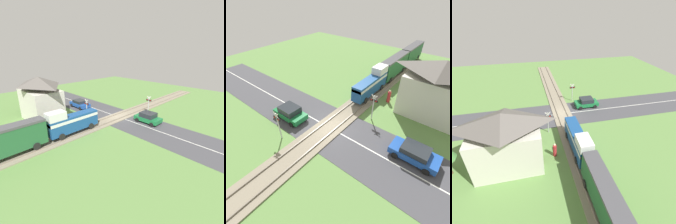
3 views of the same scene
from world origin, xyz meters
TOP-DOWN VIEW (x-y plane):
  - ground_plane at (0.00, 0.00)m, footprint 60.00×60.00m
  - road_surface at (0.00, 0.00)m, footprint 48.00×6.40m
  - track_bed at (0.00, 0.00)m, footprint 2.80×48.00m
  - train at (0.00, 15.67)m, footprint 1.58×21.50m
  - car_near_crossing at (-4.37, -1.44)m, footprint 3.69×2.01m
  - car_far_side at (8.16, 1.44)m, footprint 3.99×1.95m
  - crossing_signal_west_approach at (-2.66, -3.99)m, footprint 0.90×0.18m
  - crossing_signal_east_approach at (2.66, 3.99)m, footprint 0.90×0.18m
  - station_building at (7.27, 8.63)m, footprint 6.97×4.33m
  - pedestrian_by_station at (2.59, 8.29)m, footprint 0.41×0.41m
  - tree_by_station at (13.00, 8.45)m, footprint 1.99×1.99m

SIDE VIEW (x-z plane):
  - ground_plane at x=0.00m, z-range 0.00..0.00m
  - road_surface at x=0.00m, z-range 0.00..0.02m
  - track_bed at x=0.00m, z-range -0.05..0.19m
  - car_far_side at x=8.16m, z-range 0.05..1.42m
  - pedestrian_by_station at x=2.59m, z-range -0.07..1.59m
  - car_near_crossing at x=-4.37m, z-range 0.03..1.53m
  - train at x=0.00m, z-range 0.29..3.47m
  - crossing_signal_west_approach at x=-2.66m, z-range 0.44..3.54m
  - crossing_signal_east_approach at x=2.66m, z-range 0.44..3.54m
  - station_building at x=7.27m, z-range -0.08..6.27m
  - tree_by_station at x=13.00m, z-range 0.95..5.29m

